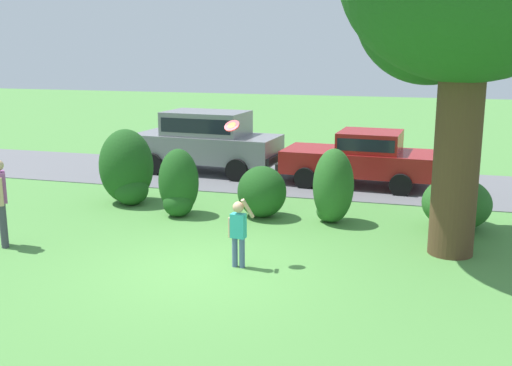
{
  "coord_description": "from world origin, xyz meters",
  "views": [
    {
      "loc": [
        3.69,
        -9.54,
        3.86
      ],
      "look_at": [
        0.25,
        2.3,
        1.1
      ],
      "focal_mm": 42.78,
      "sensor_mm": 36.0,
      "label": 1
    }
  ],
  "objects_px": {
    "parked_sedan": "(362,156)",
    "parked_suv": "(207,139)",
    "adult_onlooker": "(1,198)",
    "frisbee": "(232,126)",
    "child_thrower": "(238,229)"
  },
  "relations": [
    {
      "from": "adult_onlooker",
      "to": "frisbee",
      "type": "bearing_deg",
      "value": 6.79
    },
    {
      "from": "parked_suv",
      "to": "frisbee",
      "type": "xyz_separation_m",
      "value": [
        3.3,
        -7.4,
        1.42
      ]
    },
    {
      "from": "parked_sedan",
      "to": "parked_suv",
      "type": "distance_m",
      "value": 4.89
    },
    {
      "from": "parked_suv",
      "to": "adult_onlooker",
      "type": "distance_m",
      "value": 8.04
    },
    {
      "from": "parked_sedan",
      "to": "adult_onlooker",
      "type": "xyz_separation_m",
      "value": [
        -6.14,
        -7.46,
        0.13
      ]
    },
    {
      "from": "parked_sedan",
      "to": "frisbee",
      "type": "height_order",
      "value": "frisbee"
    },
    {
      "from": "child_thrower",
      "to": "adult_onlooker",
      "type": "bearing_deg",
      "value": -177.95
    },
    {
      "from": "frisbee",
      "to": "adult_onlooker",
      "type": "xyz_separation_m",
      "value": [
        -4.58,
        -0.55,
        -1.51
      ]
    },
    {
      "from": "child_thrower",
      "to": "frisbee",
      "type": "bearing_deg",
      "value": 121.49
    },
    {
      "from": "child_thrower",
      "to": "frisbee",
      "type": "height_order",
      "value": "frisbee"
    },
    {
      "from": "frisbee",
      "to": "adult_onlooker",
      "type": "bearing_deg",
      "value": -173.21
    },
    {
      "from": "parked_suv",
      "to": "adult_onlooker",
      "type": "xyz_separation_m",
      "value": [
        -1.28,
        -7.94,
        -0.09
      ]
    },
    {
      "from": "frisbee",
      "to": "adult_onlooker",
      "type": "distance_m",
      "value": 4.85
    },
    {
      "from": "parked_sedan",
      "to": "parked_suv",
      "type": "xyz_separation_m",
      "value": [
        -4.86,
        0.48,
        0.23
      ]
    },
    {
      "from": "parked_suv",
      "to": "child_thrower",
      "type": "distance_m",
      "value": 8.54
    }
  ]
}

